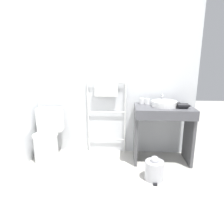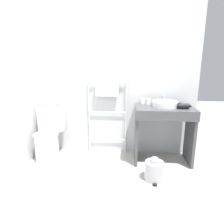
{
  "view_description": "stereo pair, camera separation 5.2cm",
  "coord_description": "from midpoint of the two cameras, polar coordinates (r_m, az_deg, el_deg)",
  "views": [
    {
      "loc": [
        0.22,
        -1.77,
        1.48
      ],
      "look_at": [
        0.06,
        0.72,
        0.85
      ],
      "focal_mm": 32.0,
      "sensor_mm": 36.0,
      "label": 1
    },
    {
      "loc": [
        0.27,
        -1.76,
        1.48
      ],
      "look_at": [
        0.06,
        0.72,
        0.85
      ],
      "focal_mm": 32.0,
      "sensor_mm": 36.0,
      "label": 2
    }
  ],
  "objects": [
    {
      "name": "wall_side",
      "position": [
        2.89,
        -28.3,
        8.14
      ],
      "size": [
        0.12,
        2.03,
        2.51
      ],
      "primitive_type": "cube",
      "color": "silver",
      "rests_on": "ground_plane"
    },
    {
      "name": "bath_mat",
      "position": [
        2.94,
        -21.9,
        -16.99
      ],
      "size": [
        0.56,
        0.36,
        0.01
      ],
      "primitive_type": "cube",
      "color": "silver",
      "rests_on": "ground_plane"
    },
    {
      "name": "vanity_counter",
      "position": [
        3.03,
        13.85,
        -3.85
      ],
      "size": [
        0.83,
        0.53,
        0.85
      ],
      "color": "#4C4C51",
      "rests_on": "ground_plane"
    },
    {
      "name": "trash_bin",
      "position": [
        2.71,
        11.41,
        -15.82
      ],
      "size": [
        0.24,
        0.27,
        0.33
      ],
      "color": "#B7B7BC",
      "rests_on": "ground_plane"
    },
    {
      "name": "sink_basin",
      "position": [
        2.98,
        14.21,
        2.35
      ],
      "size": [
        0.36,
        0.36,
        0.08
      ],
      "color": "white",
      "rests_on": "vanity_counter"
    },
    {
      "name": "towel_radiator",
      "position": [
        3.16,
        -2.07,
        3.27
      ],
      "size": [
        0.62,
        0.06,
        1.21
      ],
      "color": "silver",
      "rests_on": "ground_plane"
    },
    {
      "name": "toilet",
      "position": [
        3.25,
        -18.39,
        -7.03
      ],
      "size": [
        0.38,
        0.53,
        0.79
      ],
      "color": "white",
      "rests_on": "ground_plane"
    },
    {
      "name": "ground_plane",
      "position": [
        2.32,
        -3.57,
        -25.51
      ],
      "size": [
        12.0,
        12.0,
        0.0
      ],
      "primitive_type": "plane",
      "color": "#B2AFA8"
    },
    {
      "name": "wall_back",
      "position": [
        3.21,
        -0.74,
        10.28
      ],
      "size": [
        2.66,
        0.12,
        2.51
      ],
      "primitive_type": "cube",
      "color": "silver",
      "rests_on": "ground_plane"
    },
    {
      "name": "cup_near_wall",
      "position": [
        3.1,
        8.09,
        3.16
      ],
      "size": [
        0.07,
        0.07,
        0.09
      ],
      "color": "white",
      "rests_on": "vanity_counter"
    },
    {
      "name": "hair_dryer",
      "position": [
        2.93,
        19.17,
        1.71
      ],
      "size": [
        0.18,
        0.16,
        0.08
      ],
      "color": "black",
      "rests_on": "vanity_counter"
    },
    {
      "name": "cup_near_edge",
      "position": [
        3.09,
        9.56,
        3.04
      ],
      "size": [
        0.07,
        0.07,
        0.09
      ],
      "color": "white",
      "rests_on": "vanity_counter"
    },
    {
      "name": "faucet",
      "position": [
        3.15,
        13.64,
        3.99
      ],
      "size": [
        0.02,
        0.1,
        0.15
      ],
      "color": "silver",
      "rests_on": "vanity_counter"
    }
  ]
}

